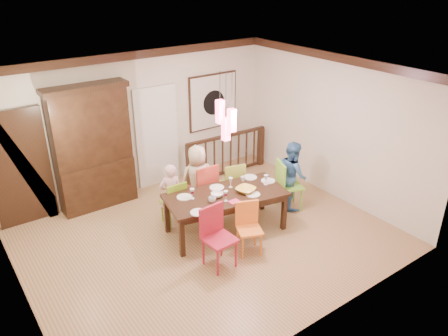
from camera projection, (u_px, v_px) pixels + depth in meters
floor at (209, 238)px, 7.72m from camera, size 6.00×6.00×0.00m
ceiling at (206, 75)px, 6.49m from camera, size 6.00×6.00×0.00m
wall_back at (140, 123)px, 8.94m from camera, size 6.00×0.00×6.00m
wall_left at (10, 221)px, 5.52m from camera, size 0.00×5.00×5.00m
wall_right at (333, 127)px, 8.69m from camera, size 0.00×5.00×5.00m
crown_molding at (206, 80)px, 6.52m from camera, size 6.00×5.00×0.16m
panel_door at (20, 170)px, 7.81m from camera, size 1.04×0.07×2.24m
white_doorway at (157, 138)px, 9.27m from camera, size 0.97×0.05×2.22m
painting at (213, 101)px, 9.80m from camera, size 1.25×0.06×1.25m
pendant_cluster at (226, 120)px, 7.06m from camera, size 0.27×0.21×1.14m
dining_table at (226, 198)px, 7.67m from camera, size 2.25×1.34×0.75m
chair_far_left at (173, 199)px, 7.97m from camera, size 0.41×0.41×0.87m
chair_far_mid at (202, 185)px, 8.30m from camera, size 0.48×0.48×1.03m
chair_far_right at (231, 180)px, 8.58m from camera, size 0.51×0.51×0.94m
chair_near_left at (220, 235)px, 6.78m from camera, size 0.48×0.48×1.01m
chair_near_mid at (250, 226)px, 7.15m from camera, size 0.51×0.51×0.87m
chair_end_right at (290, 182)px, 8.45m from camera, size 0.59×0.59×1.01m
china_hutch at (93, 148)px, 8.30m from camera, size 1.55×0.46×2.44m
balustrade at (227, 154)px, 9.90m from camera, size 2.06×0.17×0.96m
person_far_left at (171, 194)px, 7.95m from camera, size 0.48×0.36×1.19m
person_far_mid at (198, 179)px, 8.30m from camera, size 0.76×0.61×1.36m
person_end_right at (292, 175)px, 8.49m from camera, size 0.72×0.80×1.36m
serving_bowl at (246, 190)px, 7.68m from camera, size 0.41×0.41×0.08m
small_bowl at (217, 195)px, 7.53m from camera, size 0.27×0.27×0.07m
cup_left at (212, 199)px, 7.35m from camera, size 0.14×0.14×0.10m
cup_right at (243, 179)px, 8.07m from camera, size 0.11×0.11×0.09m
plate_far_left at (184, 197)px, 7.51m from camera, size 0.26×0.26×0.01m
plate_far_mid at (217, 187)px, 7.84m from camera, size 0.26×0.26×0.01m
plate_far_right at (250, 177)px, 8.21m from camera, size 0.26×0.26×0.01m
plate_near_left at (198, 212)px, 7.05m from camera, size 0.26×0.26×0.01m
plate_near_mid at (253, 194)px, 7.60m from camera, size 0.26×0.26×0.01m
plate_end_right at (268, 181)px, 8.08m from camera, size 0.26×0.26×0.01m
wine_glass_a at (192, 194)px, 7.44m from camera, size 0.08×0.08×0.19m
wine_glass_b at (231, 183)px, 7.82m from camera, size 0.08×0.08×0.19m
wine_glass_c at (226, 196)px, 7.36m from camera, size 0.08×0.08×0.19m
wine_glass_d at (266, 180)px, 7.92m from camera, size 0.08×0.08×0.19m
napkin at (234, 202)px, 7.36m from camera, size 0.18×0.14×0.01m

